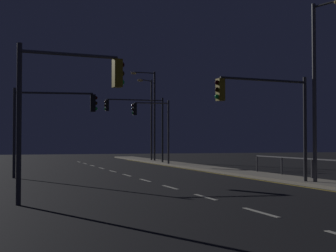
{
  "coord_description": "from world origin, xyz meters",
  "views": [
    {
      "loc": [
        -6.77,
        -3.56,
        1.98
      ],
      "look_at": [
        1.84,
        23.01,
        2.82
      ],
      "focal_mm": 53.96,
      "sensor_mm": 36.0,
      "label": 1
    }
  ],
  "objects": [
    {
      "name": "ground_plane",
      "position": [
        0.0,
        17.5,
        0.0
      ],
      "size": [
        112.0,
        112.0,
        0.0
      ],
      "primitive_type": "plane",
      "color": "black",
      "rests_on": "ground"
    },
    {
      "name": "traffic_light_near_right",
      "position": [
        -4.84,
        12.89,
        3.54
      ],
      "size": [
        3.51,
        0.61,
        5.04
      ],
      "color": "#38383D",
      "rests_on": "ground"
    },
    {
      "name": "street_lamp_corner",
      "position": [
        6.46,
        42.5,
        5.19
      ],
      "size": [
        2.46,
        0.42,
        8.48
      ],
      "color": "#38383D",
      "rests_on": "sidewalk_right"
    },
    {
      "name": "street_lamp_across_street",
      "position": [
        6.58,
        43.43,
        4.83
      ],
      "size": [
        1.82,
        1.44,
        7.84
      ],
      "color": "#38383D",
      "rests_on": "sidewalk_right"
    },
    {
      "name": "lane_edge_line",
      "position": [
        5.54,
        22.5,
        0.01
      ],
      "size": [
        0.14,
        53.0,
        0.01
      ],
      "color": "gold",
      "rests_on": "ground"
    },
    {
      "name": "street_lamp_mid_block",
      "position": [
        6.7,
        15.93,
        4.94
      ],
      "size": [
        0.78,
        1.63,
        8.12
      ],
      "color": "#4C4C51",
      "rests_on": "sidewalk_right"
    },
    {
      "name": "lane_markings_center",
      "position": [
        0.0,
        21.0,
        0.01
      ],
      "size": [
        0.14,
        50.0,
        0.01
      ],
      "color": "silver",
      "rests_on": "ground"
    },
    {
      "name": "traffic_light_far_left",
      "position": [
        4.22,
        16.33,
        3.58
      ],
      "size": [
        4.8,
        0.76,
        4.8
      ],
      "color": "#38383D",
      "rests_on": "sidewalk_right"
    },
    {
      "name": "traffic_light_overhead_east",
      "position": [
        4.68,
        35.82,
        3.76
      ],
      "size": [
        3.12,
        0.48,
        5.2
      ],
      "color": "#4C4C51",
      "rests_on": "sidewalk_right"
    },
    {
      "name": "traffic_light_far_right",
      "position": [
        4.17,
        38.69,
        4.19
      ],
      "size": [
        5.27,
        0.34,
        5.66
      ],
      "color": "#2D3033",
      "rests_on": "sidewalk_right"
    },
    {
      "name": "sidewalk_right",
      "position": [
        6.89,
        17.5,
        0.07
      ],
      "size": [
        2.2,
        77.0,
        0.14
      ],
      "primitive_type": "cube",
      "color": "#9E937F",
      "rests_on": "ground"
    },
    {
      "name": "traffic_light_far_center",
      "position": [
        -4.27,
        24.45,
        3.46
      ],
      "size": [
        4.47,
        0.83,
        4.85
      ],
      "color": "#38383D",
      "rests_on": "ground"
    }
  ]
}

